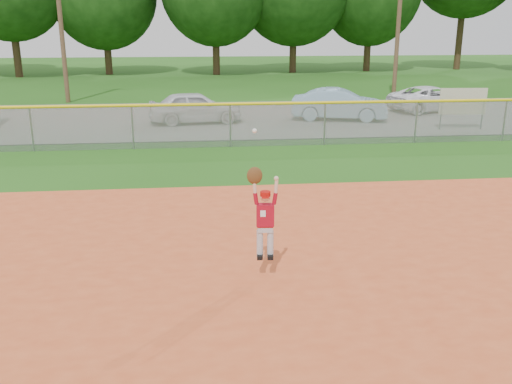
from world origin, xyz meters
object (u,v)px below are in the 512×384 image
Objects in this scene: car_white_b at (432,99)px; car_white_a at (195,107)px; car_blue at (339,104)px; ballplayer at (264,213)px; sponsor_sign at (463,103)px.

car_white_a is at bearing 83.08° from car_white_b.
car_blue reaches higher than car_white_b.
car_white_b is (5.04, 2.02, -0.08)m from car_blue.
ballplayer is (1.13, -15.38, 0.48)m from car_white_a.
car_blue is 16.37m from ballplayer.
sponsor_sign is at bearing 53.44° from ballplayer.
car_white_a is 15.43m from ballplayer.
car_blue is at bearing 71.59° from ballplayer.
car_blue is 2.18× the size of sponsor_sign.
car_blue is 5.13m from sponsor_sign.
car_white_a is at bearing 94.19° from ballplayer.
ballplayer reaches higher than sponsor_sign.
car_white_a is 0.95× the size of car_blue.
car_white_b is 20.30m from ballplayer.
car_blue is at bearing -95.15° from car_white_a.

